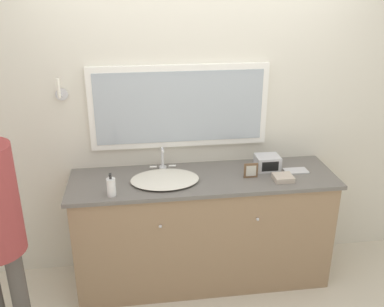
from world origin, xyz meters
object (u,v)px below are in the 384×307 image
(appliance_box, at_px, (267,163))
(picture_frame, at_px, (251,171))
(sink_basin, at_px, (165,179))
(soap_bottle, at_px, (111,187))

(appliance_box, xyz_separation_m, picture_frame, (-0.17, -0.13, 0.00))
(sink_basin, distance_m, soap_bottle, 0.43)
(sink_basin, xyz_separation_m, picture_frame, (0.65, -0.03, 0.04))
(sink_basin, bearing_deg, picture_frame, -2.55)
(soap_bottle, height_order, appliance_box, soap_bottle)
(appliance_box, bearing_deg, picture_frame, -142.43)
(appliance_box, relative_size, picture_frame, 1.60)
(sink_basin, relative_size, picture_frame, 4.41)
(appliance_box, bearing_deg, soap_bottle, -166.83)
(soap_bottle, bearing_deg, sink_basin, 25.21)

